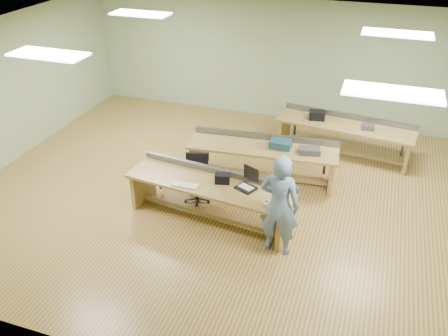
% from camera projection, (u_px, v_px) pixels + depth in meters
% --- Properties ---
extents(floor, '(10.00, 10.00, 0.00)m').
position_uv_depth(floor, '(233.00, 195.00, 9.21)').
color(floor, '#A07E3C').
rests_on(floor, ground).
extents(ceiling, '(10.00, 10.00, 0.00)m').
position_uv_depth(ceiling, '(235.00, 41.00, 7.71)').
color(ceiling, silver).
rests_on(ceiling, wall_back).
extents(wall_back, '(10.00, 0.04, 3.00)m').
position_uv_depth(wall_back, '(283.00, 61.00, 11.74)').
color(wall_back, gray).
rests_on(wall_back, floor).
extents(wall_front, '(10.00, 0.04, 3.00)m').
position_uv_depth(wall_front, '(123.00, 271.00, 5.18)').
color(wall_front, gray).
rests_on(wall_front, floor).
extents(wall_left, '(0.04, 8.00, 3.00)m').
position_uv_depth(wall_left, '(5.00, 93.00, 9.85)').
color(wall_left, gray).
rests_on(wall_left, floor).
extents(fluor_panels, '(6.20, 3.50, 0.03)m').
position_uv_depth(fluor_panels, '(235.00, 43.00, 7.72)').
color(fluor_panels, white).
rests_on(fluor_panels, ceiling).
extents(workbench_front, '(3.07, 1.13, 0.86)m').
position_uv_depth(workbench_front, '(211.00, 191.00, 8.30)').
color(workbench_front, olive).
rests_on(workbench_front, floor).
extents(workbench_mid, '(3.02, 1.03, 0.86)m').
position_uv_depth(workbench_mid, '(263.00, 154.00, 9.49)').
color(workbench_mid, olive).
rests_on(workbench_mid, floor).
extents(workbench_back, '(3.02, 1.14, 0.86)m').
position_uv_depth(workbench_back, '(345.00, 132.00, 10.39)').
color(workbench_back, olive).
rests_on(workbench_back, floor).
extents(person, '(0.67, 0.47, 1.75)m').
position_uv_depth(person, '(279.00, 205.00, 7.37)').
color(person, slate).
rests_on(person, floor).
extents(laptop_base, '(0.40, 0.37, 0.03)m').
position_uv_depth(laptop_base, '(246.00, 188.00, 8.01)').
color(laptop_base, black).
rests_on(laptop_base, workbench_front).
extents(laptop_screen, '(0.30, 0.15, 0.25)m').
position_uv_depth(laptop_screen, '(251.00, 173.00, 7.98)').
color(laptop_screen, black).
rests_on(laptop_screen, laptop_base).
extents(keyboard, '(0.45, 0.17, 0.03)m').
position_uv_depth(keyboard, '(185.00, 185.00, 8.10)').
color(keyboard, beige).
rests_on(keyboard, workbench_front).
extents(trackball_mouse, '(0.18, 0.19, 0.07)m').
position_uv_depth(trackball_mouse, '(268.00, 202.00, 7.61)').
color(trackball_mouse, white).
rests_on(trackball_mouse, workbench_front).
extents(camera_bag, '(0.28, 0.22, 0.17)m').
position_uv_depth(camera_bag, '(222.00, 178.00, 8.15)').
color(camera_bag, black).
rests_on(camera_bag, workbench_front).
extents(task_chair, '(0.62, 0.62, 0.92)m').
position_uv_depth(task_chair, '(197.00, 184.00, 8.93)').
color(task_chair, black).
rests_on(task_chair, floor).
extents(parts_bin_teal, '(0.42, 0.32, 0.15)m').
position_uv_depth(parts_bin_teal, '(281.00, 144.00, 9.31)').
color(parts_bin_teal, '#143742').
rests_on(parts_bin_teal, workbench_mid).
extents(parts_bin_grey, '(0.45, 0.34, 0.11)m').
position_uv_depth(parts_bin_grey, '(310.00, 151.00, 9.11)').
color(parts_bin_grey, '#333336').
rests_on(parts_bin_grey, workbench_mid).
extents(mug, '(0.15, 0.15, 0.09)m').
position_uv_depth(mug, '(274.00, 147.00, 9.26)').
color(mug, '#333336').
rests_on(mug, workbench_mid).
extents(drinks_can, '(0.07, 0.07, 0.11)m').
position_uv_depth(drinks_can, '(259.00, 146.00, 9.28)').
color(drinks_can, '#BBBBBF').
rests_on(drinks_can, workbench_mid).
extents(storage_box_back, '(0.38, 0.30, 0.19)m').
position_uv_depth(storage_box_back, '(317.00, 115.00, 10.46)').
color(storage_box_back, black).
rests_on(storage_box_back, workbench_back).
extents(tray_back, '(0.27, 0.20, 0.11)m').
position_uv_depth(tray_back, '(368.00, 127.00, 10.03)').
color(tray_back, '#333336').
rests_on(tray_back, workbench_back).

